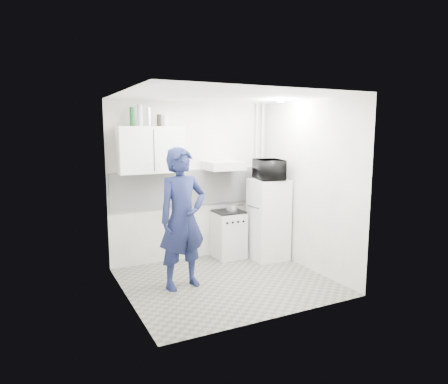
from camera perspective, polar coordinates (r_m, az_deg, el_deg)
name	(u,v)px	position (r m, az deg, el deg)	size (l,w,h in m)	color
floor	(227,282)	(5.85, 0.38, -12.67)	(2.80, 2.80, 0.00)	slate
ceiling	(227,96)	(5.46, 0.41, 13.61)	(2.80, 2.80, 0.00)	white
wall_back	(193,182)	(6.64, -4.49, 1.49)	(2.80, 2.80, 0.00)	white
wall_left	(125,200)	(5.04, -13.95, -1.07)	(2.60, 2.60, 0.00)	white
wall_right	(308,186)	(6.26, 11.90, 0.88)	(2.60, 2.60, 0.00)	white
person	(182,219)	(5.43, -5.95, -3.81)	(0.70, 0.46, 1.92)	#171D43
stove	(228,235)	(6.81, 0.64, -6.13)	(0.48, 0.48, 0.77)	silver
fridge	(268,219)	(6.71, 6.35, -3.91)	(0.56, 0.56, 1.34)	white
stove_top	(229,212)	(6.72, 0.65, -2.81)	(0.46, 0.46, 0.03)	black
saucepan	(232,208)	(6.70, 1.12, -2.25)	(0.19, 0.19, 0.11)	silver
microwave	(269,169)	(6.58, 6.47, 3.22)	(0.40, 0.59, 0.33)	black
bottle_b	(132,117)	(6.11, -12.99, 10.43)	(0.07, 0.07, 0.28)	#144C1E
bottle_c	(140,116)	(6.14, -11.89, 10.64)	(0.08, 0.08, 0.32)	#B2B7BC
bottle_d	(149,117)	(6.17, -10.72, 10.47)	(0.06, 0.06, 0.27)	silver
canister_a	(159,120)	(6.22, -9.24, 10.06)	(0.07, 0.07, 0.18)	black
canister_b	(165,121)	(6.25, -8.36, 10.03)	(0.09, 0.09, 0.17)	#B2B7BC
upper_cabinet	(151,150)	(6.18, -10.43, 5.95)	(1.00, 0.35, 0.70)	white
range_hood	(224,166)	(6.57, -0.04, 3.80)	(0.60, 0.50, 0.14)	silver
backsplash	(193,188)	(6.64, -4.43, 0.62)	(2.74, 0.03, 0.60)	white
pipe_a	(262,178)	(7.15, 5.46, 2.00)	(0.05, 0.05, 2.60)	silver
pipe_b	(256,178)	(7.09, 4.63, 1.95)	(0.04, 0.04, 2.60)	silver
ceiling_spot_fixture	(281,101)	(6.14, 8.10, 12.71)	(0.10, 0.10, 0.02)	white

